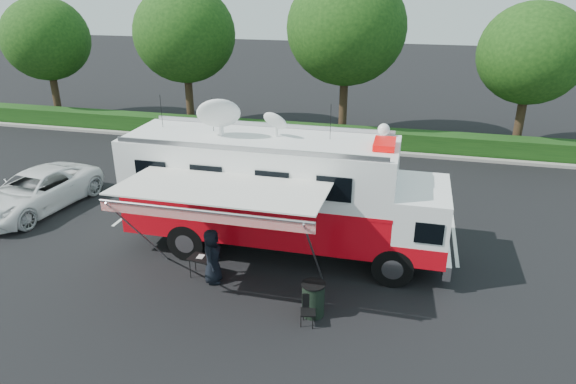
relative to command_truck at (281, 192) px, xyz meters
name	(u,v)px	position (x,y,z in m)	size (l,w,h in m)	color
ground_plane	(284,251)	(0.09, 0.00, -2.09)	(120.00, 120.00, 0.00)	black
back_border	(367,48)	(1.23, 12.90, 2.92)	(60.00, 6.14, 8.87)	#9E998E
stall_lines	(291,212)	(-0.41, 3.00, -2.08)	(24.12, 5.50, 0.01)	silver
command_truck	(281,192)	(0.00, 0.00, 0.00)	(10.14, 2.79, 4.87)	black
awning	(220,193)	(-0.91, -2.89, 1.06)	(5.54, 2.85, 3.34)	silver
white_suv	(39,209)	(-10.04, 0.92, -2.09)	(2.47, 5.36, 1.49)	white
person	(214,281)	(-1.50, -2.27, -2.09)	(0.82, 0.53, 1.68)	black
folding_table	(202,259)	(-1.93, -2.08, -1.50)	(0.81, 0.63, 0.63)	black
folding_chair	(309,307)	(1.64, -3.54, -1.61)	(0.46, 0.49, 0.81)	black
trash_bin	(313,299)	(1.68, -3.17, -1.60)	(0.64, 0.64, 0.96)	black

